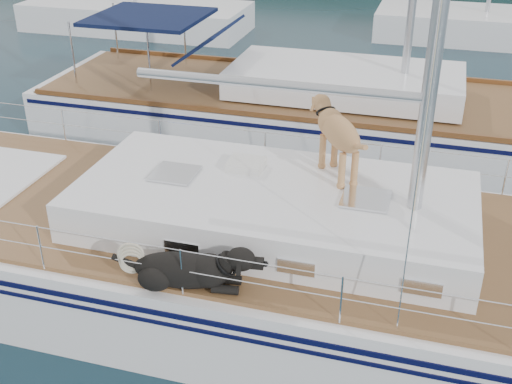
% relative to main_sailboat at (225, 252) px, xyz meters
% --- Properties ---
extents(ground, '(120.00, 120.00, 0.00)m').
position_rel_main_sailboat_xyz_m(ground, '(-0.10, 0.00, -0.68)').
color(ground, black).
rests_on(ground, ground).
extents(main_sailboat, '(12.00, 3.83, 14.01)m').
position_rel_main_sailboat_xyz_m(main_sailboat, '(0.00, 0.00, 0.00)').
color(main_sailboat, white).
rests_on(main_sailboat, ground).
extents(neighbor_sailboat, '(11.00, 3.50, 13.30)m').
position_rel_main_sailboat_xyz_m(neighbor_sailboat, '(-0.37, 5.81, -0.05)').
color(neighbor_sailboat, white).
rests_on(neighbor_sailboat, ground).
extents(bg_boat_west, '(8.00, 3.00, 11.65)m').
position_rel_main_sailboat_xyz_m(bg_boat_west, '(-8.10, 14.00, -0.23)').
color(bg_boat_west, white).
rests_on(bg_boat_west, ground).
extents(bg_boat_center, '(7.20, 3.00, 11.65)m').
position_rel_main_sailboat_xyz_m(bg_boat_center, '(3.90, 16.00, -0.23)').
color(bg_boat_center, white).
rests_on(bg_boat_center, ground).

